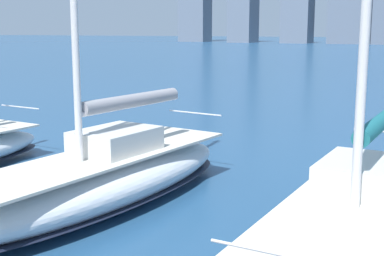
% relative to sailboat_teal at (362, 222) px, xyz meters
% --- Properties ---
extents(sailboat_teal, '(3.30, 9.26, 10.73)m').
position_rel_sailboat_teal_xyz_m(sailboat_teal, '(0.00, 0.00, 0.00)').
color(sailboat_teal, navy).
rests_on(sailboat_teal, ground).
extents(sailboat_grey, '(3.47, 9.21, 13.08)m').
position_rel_sailboat_teal_xyz_m(sailboat_grey, '(5.97, -0.21, 0.07)').
color(sailboat_grey, silver).
rests_on(sailboat_grey, ground).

